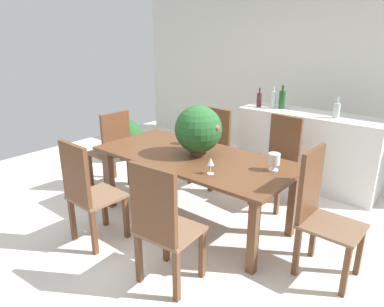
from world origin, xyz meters
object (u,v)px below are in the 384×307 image
at_px(potted_plant_floor, 126,138).
at_px(chair_near_right, 161,222).
at_px(chair_foot_end, 320,209).
at_px(wine_bottle_green, 259,100).
at_px(chair_far_left, 213,143).
at_px(wine_bottle_amber, 282,99).
at_px(dining_table, 194,164).
at_px(chair_near_left, 87,190).
at_px(chair_far_right, 279,157).
at_px(flower_centerpiece, 198,130).
at_px(crystal_vase_center_near, 192,135).
at_px(crystal_vase_left, 274,160).
at_px(chair_head_end, 113,147).
at_px(wine_bottle_tall, 273,99).
at_px(kitchen_counter, 307,149).
at_px(wine_glass, 211,163).
at_px(wine_bottle_dark, 337,110).

bearing_deg(potted_plant_floor, chair_near_right, -35.24).
distance_m(chair_foot_end, wine_bottle_green, 2.27).
xyz_separation_m(chair_far_left, wine_bottle_amber, (0.57, 0.74, 0.54)).
bearing_deg(chair_far_left, dining_table, -59.92).
height_order(dining_table, chair_far_left, chair_far_left).
bearing_deg(chair_near_left, chair_foot_end, -149.73).
bearing_deg(chair_far_right, wine_bottle_green, 140.71).
height_order(chair_foot_end, flower_centerpiece, flower_centerpiece).
bearing_deg(crystal_vase_center_near, wine_bottle_green, 86.56).
height_order(crystal_vase_left, potted_plant_floor, crystal_vase_left).
height_order(chair_head_end, crystal_vase_center_near, chair_head_end).
relative_size(chair_far_right, flower_centerpiece, 2.02).
bearing_deg(chair_near_left, wine_bottle_green, -94.64).
xyz_separation_m(chair_far_left, wine_bottle_tall, (0.46, 0.72, 0.53)).
bearing_deg(crystal_vase_left, kitchen_counter, 100.53).
xyz_separation_m(chair_far_left, kitchen_counter, (0.99, 0.73, -0.07)).
bearing_deg(chair_far_right, dining_table, -111.20).
bearing_deg(crystal_vase_center_near, dining_table, -46.83).
height_order(dining_table, potted_plant_floor, dining_table).
bearing_deg(flower_centerpiece, crystal_vase_center_near, 139.95).
xyz_separation_m(chair_near_left, chair_foot_end, (1.79, 0.98, 0.01)).
relative_size(dining_table, wine_glass, 13.86).
bearing_deg(dining_table, chair_head_end, -179.78).
xyz_separation_m(dining_table, chair_near_left, (-0.47, -0.97, -0.09)).
xyz_separation_m(dining_table, chair_far_left, (-0.46, 0.97, -0.10)).
xyz_separation_m(chair_head_end, wine_glass, (1.75, -0.28, 0.29)).
relative_size(wine_glass, wine_bottle_tall, 0.53).
bearing_deg(chair_far_right, wine_bottle_tall, 129.62).
height_order(wine_bottle_tall, wine_bottle_dark, wine_bottle_tall).
relative_size(crystal_vase_left, wine_bottle_green, 0.64).
xyz_separation_m(chair_head_end, wine_bottle_amber, (1.43, 1.71, 0.53)).
relative_size(dining_table, wine_bottle_dark, 8.28).
bearing_deg(crystal_vase_left, wine_glass, -132.43).
distance_m(chair_near_right, wine_bottle_amber, 2.75).
height_order(flower_centerpiece, potted_plant_floor, flower_centerpiece).
height_order(flower_centerpiece, kitchen_counter, flower_centerpiece).
height_order(chair_near_left, chair_foot_end, chair_foot_end).
distance_m(dining_table, chair_foot_end, 1.32).
xyz_separation_m(dining_table, chair_near_right, (0.48, -0.97, -0.07)).
height_order(chair_far_right, wine_bottle_green, wine_bottle_green).
height_order(kitchen_counter, wine_bottle_green, wine_bottle_green).
height_order(chair_head_end, crystal_vase_left, chair_head_end).
xyz_separation_m(crystal_vase_left, crystal_vase_center_near, (-1.08, 0.14, 0.01)).
bearing_deg(dining_table, wine_bottle_dark, 62.42).
distance_m(chair_foot_end, wine_bottle_tall, 2.20).
height_order(chair_far_left, potted_plant_floor, chair_far_left).
xyz_separation_m(crystal_vase_center_near, kitchen_counter, (0.79, 1.41, -0.36)).
height_order(chair_far_left, chair_foot_end, chair_foot_end).
relative_size(wine_bottle_tall, wine_bottle_dark, 1.14).
relative_size(crystal_vase_center_near, kitchen_counter, 0.10).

